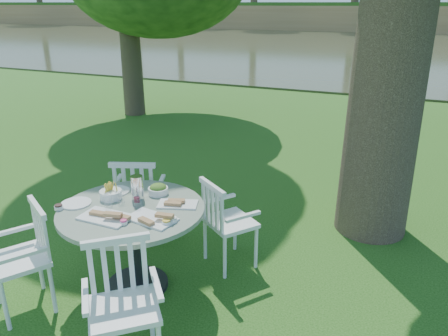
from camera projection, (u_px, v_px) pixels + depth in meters
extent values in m
plane|color=#143E0C|center=(217.00, 248.00, 4.68)|extent=(140.00, 140.00, 0.00)
cylinder|color=black|center=(138.00, 284.00, 4.05)|extent=(0.56, 0.56, 0.04)
cylinder|color=black|center=(135.00, 248.00, 3.91)|extent=(0.12, 0.12, 0.72)
cylinder|color=slate|center=(132.00, 210.00, 3.78)|extent=(1.26, 1.26, 0.04)
cylinder|color=white|center=(256.00, 248.00, 4.26)|extent=(0.04, 0.04, 0.44)
cylinder|color=white|center=(235.00, 231.00, 4.58)|extent=(0.04, 0.04, 0.44)
cylinder|color=white|center=(225.00, 258.00, 4.10)|extent=(0.04, 0.04, 0.44)
cylinder|color=white|center=(205.00, 239.00, 4.42)|extent=(0.04, 0.04, 0.44)
cube|color=white|center=(230.00, 222.00, 4.25)|extent=(0.61, 0.60, 0.04)
cube|color=white|center=(212.00, 207.00, 4.09)|extent=(0.39, 0.30, 0.45)
cylinder|color=white|center=(163.00, 210.00, 5.01)|extent=(0.04, 0.04, 0.47)
cylinder|color=white|center=(127.00, 209.00, 5.03)|extent=(0.04, 0.04, 0.47)
cylinder|color=white|center=(157.00, 225.00, 4.66)|extent=(0.04, 0.04, 0.47)
cylinder|color=white|center=(118.00, 225.00, 4.68)|extent=(0.04, 0.04, 0.47)
cube|color=white|center=(140.00, 196.00, 4.76)|extent=(0.60, 0.58, 0.04)
cube|color=white|center=(134.00, 185.00, 4.49)|extent=(0.46, 0.21, 0.48)
cylinder|color=white|center=(5.00, 306.00, 3.44)|extent=(0.04, 0.04, 0.46)
cylinder|color=white|center=(40.00, 267.00, 3.94)|extent=(0.04, 0.04, 0.46)
cylinder|color=white|center=(52.00, 289.00, 3.63)|extent=(0.04, 0.04, 0.46)
cube|color=white|center=(19.00, 260.00, 3.60)|extent=(0.62, 0.60, 0.04)
cube|color=white|center=(40.00, 230.00, 3.63)|extent=(0.42, 0.28, 0.47)
cylinder|color=white|center=(95.00, 328.00, 3.20)|extent=(0.04, 0.04, 0.46)
cylinder|color=white|center=(151.00, 316.00, 3.32)|extent=(0.04, 0.04, 0.46)
cube|color=white|center=(124.00, 310.00, 3.00)|extent=(0.64, 0.64, 0.04)
cube|color=white|center=(118.00, 267.00, 3.11)|extent=(0.38, 0.34, 0.47)
cube|color=white|center=(106.00, 217.00, 3.59)|extent=(0.42, 0.26, 0.02)
cube|color=white|center=(152.00, 219.00, 3.56)|extent=(0.43, 0.29, 0.02)
cube|color=white|center=(178.00, 204.00, 3.82)|extent=(0.39, 0.29, 0.01)
cylinder|color=white|center=(76.00, 203.00, 3.85)|extent=(0.26, 0.26, 0.01)
cylinder|color=white|center=(116.00, 191.00, 4.09)|extent=(0.25, 0.25, 0.01)
cylinder|color=white|center=(111.00, 195.00, 3.94)|extent=(0.20, 0.20, 0.08)
cylinder|color=white|center=(158.00, 191.00, 4.04)|extent=(0.18, 0.18, 0.06)
cylinder|color=silver|center=(137.00, 187.00, 3.91)|extent=(0.11, 0.11, 0.22)
cylinder|color=white|center=(137.00, 197.00, 3.77)|extent=(0.07, 0.07, 0.18)
cylinder|color=white|center=(121.00, 198.00, 3.85)|extent=(0.06, 0.06, 0.10)
cylinder|color=white|center=(108.00, 200.00, 3.77)|extent=(0.07, 0.07, 0.12)
cylinder|color=white|center=(124.00, 223.00, 3.49)|extent=(0.06, 0.06, 0.03)
cylinder|color=white|center=(167.00, 223.00, 3.48)|extent=(0.08, 0.08, 0.03)
cylinder|color=white|center=(173.00, 220.00, 3.53)|extent=(0.07, 0.07, 0.03)
cylinder|color=white|center=(59.00, 208.00, 3.74)|extent=(0.07, 0.07, 0.03)
cube|color=#343821|center=(385.00, 50.00, 24.41)|extent=(100.00, 28.00, 0.12)
cube|color=olive|center=(401.00, 20.00, 37.32)|extent=(100.00, 3.00, 2.20)
cube|color=#143E0C|center=(407.00, 4.00, 43.31)|extent=(100.00, 18.00, 0.30)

